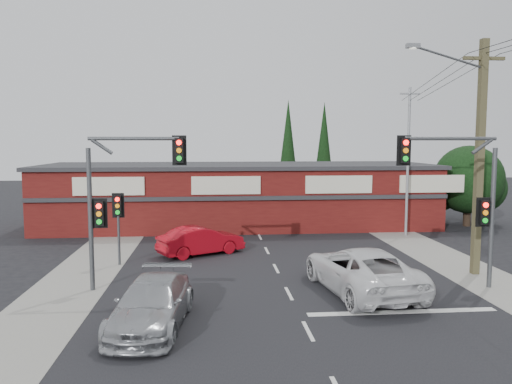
{
  "coord_description": "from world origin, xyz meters",
  "views": [
    {
      "loc": [
        -2.87,
        -17.32,
        5.71
      ],
      "look_at": [
        -1.06,
        3.0,
        3.67
      ],
      "focal_mm": 35.0,
      "sensor_mm": 36.0,
      "label": 1
    }
  ],
  "objects": [
    {
      "name": "ground",
      "position": [
        0.0,
        0.0,
        0.0
      ],
      "size": [
        120.0,
        120.0,
        0.0
      ],
      "primitive_type": "plane",
      "color": "black",
      "rests_on": "ground"
    },
    {
      "name": "road_strip",
      "position": [
        0.0,
        5.0,
        0.01
      ],
      "size": [
        14.0,
        70.0,
        0.01
      ],
      "primitive_type": "cube",
      "color": "black",
      "rests_on": "ground"
    },
    {
      "name": "verge_left",
      "position": [
        -8.5,
        5.0,
        0.01
      ],
      "size": [
        3.0,
        70.0,
        0.02
      ],
      "primitive_type": "cube",
      "color": "gray",
      "rests_on": "ground"
    },
    {
      "name": "verge_right",
      "position": [
        8.5,
        5.0,
        0.01
      ],
      "size": [
        3.0,
        70.0,
        0.02
      ],
      "primitive_type": "cube",
      "color": "gray",
      "rests_on": "ground"
    },
    {
      "name": "stop_line",
      "position": [
        3.5,
        -1.5,
        0.01
      ],
      "size": [
        6.5,
        0.35,
        0.01
      ],
      "primitive_type": "cube",
      "color": "silver",
      "rests_on": "ground"
    },
    {
      "name": "white_suv",
      "position": [
        2.78,
        0.9,
        0.86
      ],
      "size": [
        3.7,
        6.54,
        1.72
      ],
      "primitive_type": "imported",
      "rotation": [
        0.0,
        0.0,
        3.28
      ],
      "color": "silver",
      "rests_on": "ground"
    },
    {
      "name": "silver_suv",
      "position": [
        -4.74,
        -2.1,
        0.73
      ],
      "size": [
        2.62,
        5.26,
        1.47
      ],
      "primitive_type": "imported",
      "rotation": [
        0.0,
        0.0,
        -0.11
      ],
      "color": "#A8AAAD",
      "rests_on": "ground"
    },
    {
      "name": "red_sedan",
      "position": [
        -3.44,
        7.85,
        0.72
      ],
      "size": [
        4.6,
        3.43,
        1.45
      ],
      "primitive_type": "imported",
      "rotation": [
        0.0,
        0.0,
        2.06
      ],
      "color": "#B40B17",
      "rests_on": "ground"
    },
    {
      "name": "lane_dashes",
      "position": [
        0.0,
        -1.02,
        0.01
      ],
      "size": [
        0.12,
        35.56,
        0.01
      ],
      "color": "silver",
      "rests_on": "ground"
    },
    {
      "name": "shop_building",
      "position": [
        -0.99,
        16.99,
        2.13
      ],
      "size": [
        27.3,
        8.4,
        4.22
      ],
      "color": "#501110",
      "rests_on": "ground"
    },
    {
      "name": "tree_cluster",
      "position": [
        14.69,
        15.44,
        2.9
      ],
      "size": [
        5.9,
        5.1,
        5.5
      ],
      "color": "#2D2116",
      "rests_on": "ground"
    },
    {
      "name": "conifer_near",
      "position": [
        3.5,
        24.0,
        5.48
      ],
      "size": [
        1.8,
        1.8,
        9.25
      ],
      "color": "#2D2116",
      "rests_on": "ground"
    },
    {
      "name": "conifer_far",
      "position": [
        7.0,
        26.0,
        5.48
      ],
      "size": [
        1.8,
        1.8,
        9.25
      ],
      "color": "#2D2116",
      "rests_on": "ground"
    },
    {
      "name": "traffic_mast_left",
      "position": [
        -6.43,
        2.0,
        3.93
      ],
      "size": [
        3.77,
        0.27,
        5.97
      ],
      "color": "#47494C",
      "rests_on": "ground"
    },
    {
      "name": "traffic_mast_right",
      "position": [
        6.86,
        1.0,
        3.95
      ],
      "size": [
        3.96,
        0.27,
        5.97
      ],
      "color": "#47494C",
      "rests_on": "ground"
    },
    {
      "name": "pedestal_signal",
      "position": [
        -7.2,
        6.01,
        2.41
      ],
      "size": [
        0.55,
        0.27,
        3.38
      ],
      "color": "#47494C",
      "rests_on": "ground"
    },
    {
      "name": "utility_pole",
      "position": [
        8.36,
        2.99,
        5.4
      ],
      "size": [
        4.38,
        0.59,
        10.0
      ],
      "color": "brown",
      "rests_on": "ground"
    },
    {
      "name": "steel_pole",
      "position": [
        9.0,
        12.0,
        4.7
      ],
      "size": [
        1.2,
        0.16,
        9.0
      ],
      "color": "gray",
      "rests_on": "ground"
    }
  ]
}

